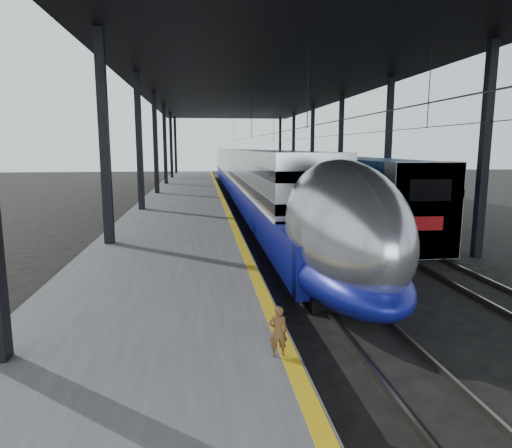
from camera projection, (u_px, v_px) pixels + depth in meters
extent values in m
plane|color=black|center=(277.00, 304.00, 13.79)|extent=(160.00, 160.00, 0.00)
cube|color=#4C4C4F|center=(184.00, 206.00, 32.87)|extent=(6.00, 80.00, 1.00)
cube|color=gold|center=(222.00, 199.00, 33.12)|extent=(0.30, 80.00, 0.01)
cube|color=slate|center=(249.00, 211.00, 33.51)|extent=(0.08, 80.00, 0.16)
cube|color=slate|center=(269.00, 211.00, 33.68)|extent=(0.08, 80.00, 0.16)
cube|color=slate|center=(316.00, 210.00, 34.10)|extent=(0.08, 80.00, 0.16)
cube|color=slate|center=(334.00, 210.00, 34.27)|extent=(0.08, 80.00, 0.16)
cube|color=black|center=(105.00, 153.00, 17.25)|extent=(0.35, 0.35, 9.00)
cube|color=black|center=(484.00, 152.00, 19.07)|extent=(0.35, 0.35, 9.00)
cube|color=black|center=(140.00, 151.00, 27.04)|extent=(0.35, 0.35, 9.00)
cube|color=black|center=(388.00, 151.00, 28.86)|extent=(0.35, 0.35, 9.00)
cube|color=black|center=(156.00, 150.00, 36.84)|extent=(0.35, 0.35, 9.00)
cube|color=black|center=(340.00, 150.00, 38.65)|extent=(0.35, 0.35, 9.00)
cube|color=black|center=(165.00, 149.00, 46.63)|extent=(0.35, 0.35, 9.00)
cube|color=black|center=(312.00, 149.00, 48.44)|extent=(0.35, 0.35, 9.00)
cube|color=black|center=(171.00, 149.00, 56.42)|extent=(0.35, 0.35, 9.00)
cube|color=black|center=(293.00, 149.00, 58.23)|extent=(0.35, 0.35, 9.00)
cube|color=black|center=(176.00, 149.00, 66.21)|extent=(0.35, 0.35, 9.00)
cube|color=black|center=(280.00, 149.00, 68.02)|extent=(0.35, 0.35, 9.00)
cube|color=black|center=(258.00, 82.00, 32.06)|extent=(18.00, 75.00, 0.45)
cylinder|color=slate|center=(259.00, 136.00, 32.69)|extent=(0.03, 74.00, 0.03)
cylinder|color=slate|center=(327.00, 136.00, 33.28)|extent=(0.03, 74.00, 0.03)
cube|color=#A9ABB0|center=(244.00, 171.00, 44.79)|extent=(3.04, 57.00, 4.19)
cube|color=navy|center=(245.00, 186.00, 43.54)|extent=(3.12, 62.00, 1.62)
cube|color=silver|center=(244.00, 176.00, 44.87)|extent=(3.14, 57.00, 0.10)
cube|color=black|center=(244.00, 159.00, 44.59)|extent=(3.08, 57.00, 0.44)
cube|color=black|center=(244.00, 171.00, 44.79)|extent=(3.08, 57.00, 0.44)
ellipsoid|color=#A9ABB0|center=(340.00, 228.00, 13.97)|extent=(3.04, 8.40, 4.19)
ellipsoid|color=navy|center=(339.00, 266.00, 14.17)|extent=(3.12, 8.40, 1.78)
ellipsoid|color=black|center=(372.00, 213.00, 11.29)|extent=(1.57, 2.20, 0.94)
cube|color=black|center=(338.00, 292.00, 14.31)|extent=(2.30, 2.60, 0.40)
cube|color=black|center=(255.00, 205.00, 35.85)|extent=(2.30, 2.60, 0.40)
cube|color=navy|center=(355.00, 191.00, 27.39)|extent=(2.93, 18.00, 3.98)
cube|color=#919499|center=(422.00, 210.00, 19.17)|extent=(2.99, 1.20, 4.03)
cube|color=black|center=(430.00, 190.00, 18.41)|extent=(1.78, 0.06, 0.89)
cube|color=#9E0C0F|center=(428.00, 223.00, 18.64)|extent=(1.26, 0.06, 0.58)
cube|color=#919499|center=(293.00, 174.00, 46.00)|extent=(2.93, 18.00, 3.98)
cube|color=#919499|center=(266.00, 166.00, 64.60)|extent=(2.93, 18.00, 3.98)
cube|color=black|center=(396.00, 243.00, 21.84)|extent=(2.30, 2.40, 0.36)
cube|color=black|center=(299.00, 196.00, 43.38)|extent=(2.30, 2.40, 0.36)
imported|color=#55361C|center=(278.00, 331.00, 8.08)|extent=(0.35, 0.23, 0.94)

